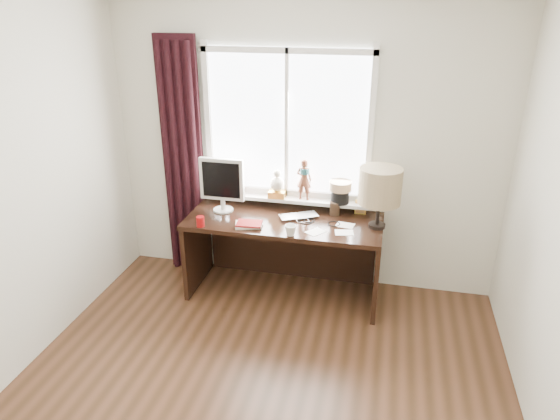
% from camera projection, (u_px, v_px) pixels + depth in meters
% --- Properties ---
extents(wall_back, '(3.50, 0.00, 2.60)m').
position_uv_depth(wall_back, '(304.00, 147.00, 4.43)').
color(wall_back, beige).
rests_on(wall_back, ground).
extents(laptop, '(0.40, 0.35, 0.03)m').
position_uv_depth(laptop, '(299.00, 216.00, 4.36)').
color(laptop, silver).
rests_on(laptop, desk).
extents(mug, '(0.13, 0.13, 0.10)m').
position_uv_depth(mug, '(290.00, 230.00, 4.03)').
color(mug, white).
rests_on(mug, desk).
extents(red_cup, '(0.07, 0.07, 0.09)m').
position_uv_depth(red_cup, '(200.00, 222.00, 4.18)').
color(red_cup, maroon).
rests_on(red_cup, desk).
extents(window, '(1.52, 0.23, 1.40)m').
position_uv_depth(window, '(289.00, 147.00, 4.41)').
color(window, white).
rests_on(window, ground).
extents(curtain, '(0.38, 0.09, 2.25)m').
position_uv_depth(curtain, '(183.00, 162.00, 4.65)').
color(curtain, black).
rests_on(curtain, floor).
extents(desk, '(1.70, 0.70, 0.75)m').
position_uv_depth(desk, '(286.00, 239.00, 4.52)').
color(desk, black).
rests_on(desk, floor).
extents(monitor, '(0.40, 0.18, 0.49)m').
position_uv_depth(monitor, '(222.00, 182.00, 4.40)').
color(monitor, beige).
rests_on(monitor, desk).
extents(notebook_stack, '(0.26, 0.21, 0.03)m').
position_uv_depth(notebook_stack, '(249.00, 224.00, 4.21)').
color(notebook_stack, beige).
rests_on(notebook_stack, desk).
extents(brush_holder, '(0.09, 0.09, 0.25)m').
position_uv_depth(brush_holder, '(335.00, 208.00, 4.40)').
color(brush_holder, black).
rests_on(brush_holder, desk).
extents(icon_frame, '(0.10, 0.03, 0.13)m').
position_uv_depth(icon_frame, '(361.00, 207.00, 4.42)').
color(icon_frame, gold).
rests_on(icon_frame, desk).
extents(table_lamp, '(0.35, 0.35, 0.52)m').
position_uv_depth(table_lamp, '(380.00, 187.00, 4.05)').
color(table_lamp, black).
rests_on(table_lamp, desk).
extents(loose_papers, '(0.40, 0.34, 0.00)m').
position_uv_depth(loose_papers, '(335.00, 230.00, 4.14)').
color(loose_papers, white).
rests_on(loose_papers, desk).
extents(desk_cables, '(0.40, 0.18, 0.01)m').
position_uv_depth(desk_cables, '(315.00, 222.00, 4.28)').
color(desk_cables, black).
rests_on(desk_cables, desk).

